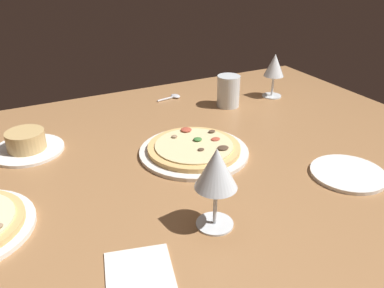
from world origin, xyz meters
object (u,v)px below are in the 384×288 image
object	(u,v)px
paper_menu	(142,288)
water_glass	(228,93)
pizza_main	(195,150)
spoon	(173,97)
wine_glass_far	(216,171)
side_plate	(348,174)
wine_glass_near	(274,67)
ramekin_on_saucer	(27,144)

from	to	relation	value
paper_menu	water_glass	bearing A→B (deg)	62.77
pizza_main	spoon	world-z (taller)	pizza_main
water_glass	spoon	world-z (taller)	water_glass
wine_glass_far	spoon	xyz separation A→B (cm)	(22.35, 68.36, -11.69)
wine_glass_far	side_plate	bearing A→B (deg)	2.85
paper_menu	wine_glass_far	bearing A→B (deg)	39.49
pizza_main	wine_glass_near	distance (cm)	52.33
wine_glass_far	paper_menu	world-z (taller)	wine_glass_far
ramekin_on_saucer	wine_glass_near	size ratio (longest dim) A/B	1.22
wine_glass_far	spoon	distance (cm)	72.87
ramekin_on_saucer	water_glass	distance (cm)	64.37
wine_glass_near	water_glass	distance (cm)	19.71
wine_glass_near	ramekin_on_saucer	bearing A→B (deg)	-176.69
water_glass	paper_menu	world-z (taller)	water_glass
wine_glass_near	side_plate	bearing A→B (deg)	-107.89
wine_glass_near	side_plate	world-z (taller)	wine_glass_near
side_plate	wine_glass_near	bearing A→B (deg)	72.11
pizza_main	spoon	size ratio (longest dim) A/B	3.05
ramekin_on_saucer	spoon	size ratio (longest dim) A/B	2.00
side_plate	spoon	size ratio (longest dim) A/B	1.88
pizza_main	wine_glass_near	bearing A→B (deg)	30.47
wine_glass_far	wine_glass_near	distance (cm)	76.49
pizza_main	water_glass	size ratio (longest dim) A/B	2.74
water_glass	side_plate	size ratio (longest dim) A/B	0.59
side_plate	spoon	xyz separation A→B (cm)	(-15.09, 66.50, 0.01)
spoon	side_plate	bearing A→B (deg)	-77.21
spoon	pizza_main	bearing A→B (deg)	-107.08
pizza_main	wine_glass_far	size ratio (longest dim) A/B	1.69
ramekin_on_saucer	water_glass	xyz separation A→B (cm)	(64.19, 4.12, 2.33)
paper_menu	spoon	bearing A→B (deg)	75.92
wine_glass_far	pizza_main	bearing A→B (deg)	70.41
side_plate	paper_menu	distance (cm)	57.01
wine_glass_far	wine_glass_near	xyz separation A→B (cm)	(54.25, 53.91, -1.43)
pizza_main	wine_glass_far	world-z (taller)	wine_glass_far
wine_glass_far	water_glass	xyz separation A→B (cm)	(35.55, 53.24, -7.64)
wine_glass_far	water_glass	bearing A→B (deg)	56.27
ramekin_on_saucer	side_plate	bearing A→B (deg)	-35.57
water_glass	ramekin_on_saucer	bearing A→B (deg)	-176.33
pizza_main	spoon	bearing A→B (deg)	72.92
side_plate	spoon	world-z (taller)	spoon
water_glass	paper_menu	distance (cm)	82.51
paper_menu	spoon	size ratio (longest dim) A/B	2.02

